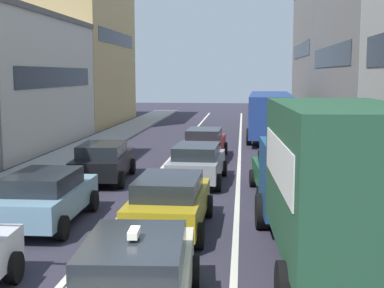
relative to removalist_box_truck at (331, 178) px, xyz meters
name	(u,v)px	position (x,y,z in m)	size (l,w,h in m)	color
sidewalk_left	(80,152)	(-10.40, 16.12, -1.90)	(2.60, 64.00, 0.14)	#9B9B9B
lane_stripe_left	(174,154)	(-5.40, 16.12, -1.97)	(0.16, 60.00, 0.01)	silver
lane_stripe_right	(240,155)	(-2.00, 16.12, -1.97)	(0.16, 60.00, 0.01)	silver
removalist_box_truck	(331,178)	(0.00, 0.00, 0.00)	(2.98, 7.80, 3.58)	navy
taxi_centre_lane_front	(136,277)	(-3.60, -2.88, -1.18)	(2.28, 4.40, 1.66)	beige
sedan_centre_lane_second	(170,201)	(-3.76, 2.47, -1.18)	(2.11, 4.33, 1.49)	#B29319
wagon_left_lane_second	(46,196)	(-7.26, 2.76, -1.18)	(2.11, 4.32, 1.49)	#759EB7
hatchback_centre_lane_third	(197,162)	(-3.57, 8.85, -1.18)	(2.20, 4.37, 1.49)	gray
sedan_left_lane_third	(103,161)	(-7.25, 8.91, -1.18)	(2.29, 4.41, 1.49)	black
coupe_centre_lane_fourth	(205,143)	(-3.72, 14.85, -1.18)	(2.17, 4.35, 1.49)	#A51E1E
sedan_right_lane_behind_truck	(284,173)	(-0.44, 6.91, -1.18)	(2.30, 4.41, 1.49)	#19592D
bus_mid_queue_primary	(270,112)	(-0.12, 23.28, -0.21)	(3.08, 10.58, 2.90)	navy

